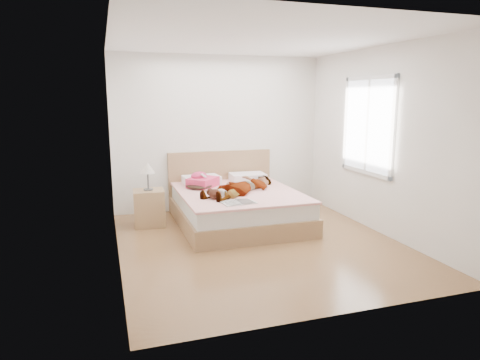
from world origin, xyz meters
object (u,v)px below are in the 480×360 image
at_px(bed, 236,205).
at_px(nightstand, 149,205).
at_px(towel, 202,181).
at_px(woman, 242,184).
at_px(plush_toy, 214,194).
at_px(magazine, 238,202).
at_px(phone, 204,176).
at_px(coffee_mug, 222,193).

height_order(bed, nightstand, bed).
xyz_separation_m(towel, nightstand, (-0.86, -0.17, -0.29)).
height_order(woman, plush_toy, woman).
bearing_deg(nightstand, magazine, -43.43).
bearing_deg(woman, magazine, -59.23).
xyz_separation_m(phone, nightstand, (-0.86, -0.06, -0.39)).
bearing_deg(phone, bed, -71.05).
height_order(woman, magazine, woman).
bearing_deg(woman, phone, -165.99).
height_order(phone, plush_toy, phone).
height_order(phone, bed, bed).
distance_m(phone, bed, 0.68).
bearing_deg(magazine, coffee_mug, 105.44).
bearing_deg(plush_toy, nightstand, 140.31).
relative_size(woman, nightstand, 1.61).
height_order(phone, coffee_mug, phone).
distance_m(magazine, nightstand, 1.51).
relative_size(towel, magazine, 1.23).
xyz_separation_m(coffee_mug, nightstand, (-0.97, 0.60, -0.24)).
height_order(towel, nightstand, nightstand).
bearing_deg(towel, coffee_mug, -81.82).
distance_m(phone, magazine, 1.13).
bearing_deg(plush_toy, phone, 87.85).
bearing_deg(nightstand, bed, -10.18).
bearing_deg(nightstand, towel, 11.26).
bearing_deg(coffee_mug, towel, 98.18).
height_order(towel, coffee_mug, towel).
height_order(phone, towel, towel).
distance_m(coffee_mug, plush_toy, 0.16).
bearing_deg(coffee_mug, bed, 47.80).
relative_size(woman, plush_toy, 5.54).
xyz_separation_m(woman, plush_toy, (-0.53, -0.35, -0.03)).
relative_size(magazine, nightstand, 0.49).
distance_m(woman, magazine, 0.75).
xyz_separation_m(towel, coffee_mug, (0.11, -0.77, -0.04)).
xyz_separation_m(phone, plush_toy, (-0.03, -0.75, -0.12)).
bearing_deg(nightstand, phone, 4.06).
height_order(towel, plush_toy, towel).
distance_m(bed, plush_toy, 0.72).
xyz_separation_m(phone, bed, (0.44, -0.29, -0.43)).
xyz_separation_m(phone, towel, (-0.00, 0.11, -0.10)).
bearing_deg(coffee_mug, woman, 33.79).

